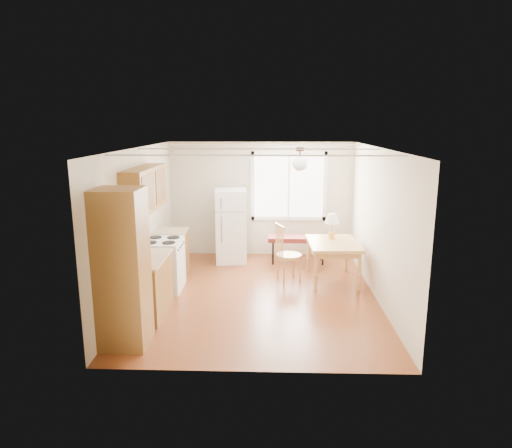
{
  "coord_description": "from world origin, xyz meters",
  "views": [
    {
      "loc": [
        0.21,
        -7.41,
        2.89
      ],
      "look_at": [
        -0.05,
        0.44,
        1.15
      ],
      "focal_mm": 32.0,
      "sensor_mm": 36.0,
      "label": 1
    }
  ],
  "objects_px": {
    "refrigerator": "(231,226)",
    "chair": "(284,249)",
    "bench": "(298,239)",
    "dining_table": "(333,247)"
  },
  "relations": [
    {
      "from": "refrigerator",
      "to": "chair",
      "type": "relative_size",
      "value": 1.43
    },
    {
      "from": "bench",
      "to": "dining_table",
      "type": "distance_m",
      "value": 1.29
    },
    {
      "from": "dining_table",
      "to": "chair",
      "type": "relative_size",
      "value": 1.14
    },
    {
      "from": "refrigerator",
      "to": "bench",
      "type": "distance_m",
      "value": 1.44
    },
    {
      "from": "refrigerator",
      "to": "dining_table",
      "type": "distance_m",
      "value": 2.32
    },
    {
      "from": "bench",
      "to": "dining_table",
      "type": "height_order",
      "value": "dining_table"
    },
    {
      "from": "bench",
      "to": "chair",
      "type": "xyz_separation_m",
      "value": [
        -0.32,
        -1.18,
        0.11
      ]
    },
    {
      "from": "bench",
      "to": "refrigerator",
      "type": "bearing_deg",
      "value": 179.8
    },
    {
      "from": "refrigerator",
      "to": "chair",
      "type": "height_order",
      "value": "refrigerator"
    },
    {
      "from": "chair",
      "to": "refrigerator",
      "type": "bearing_deg",
      "value": 111.88
    }
  ]
}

